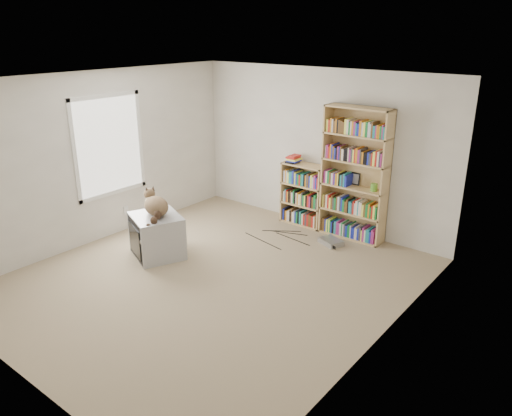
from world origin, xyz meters
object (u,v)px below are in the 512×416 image
Objects in this scene: dvd_player at (331,242)px; bookcase_short at (304,196)px; cat at (154,210)px; crt_tv at (158,236)px; bookcase_tall at (355,178)px.

bookcase_short is at bearing 171.63° from dvd_player.
dvd_player is (1.72, 1.88, -0.66)m from cat.
dvd_player is at bearing 68.74° from cat.
crt_tv is 1.27× the size of cat.
bookcase_short is (-0.88, -0.00, -0.47)m from bookcase_tall.
bookcase_short is at bearing 91.32° from crt_tv.
dvd_player is (1.73, 1.85, -0.26)m from crt_tv.
cat is 2.53m from bookcase_short.
bookcase_tall is at bearing 99.19° from dvd_player.
cat is at bearing -127.90° from bookcase_tall.
bookcase_tall reaches higher than dvd_player.
dvd_player is at bearing -29.84° from bookcase_short.
bookcase_short is at bearing -179.81° from bookcase_tall.
bookcase_short is (0.93, 2.33, -0.23)m from cat.
bookcase_tall reaches higher than bookcase_short.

